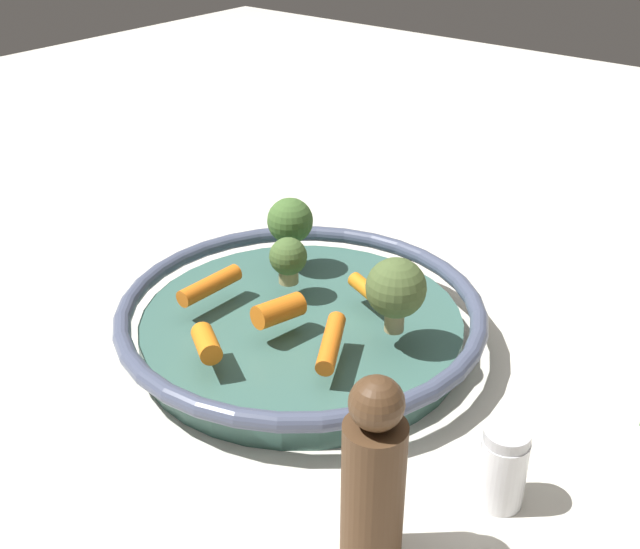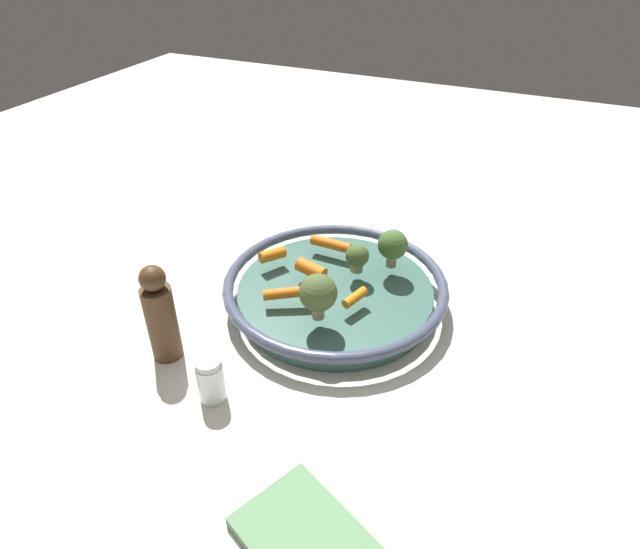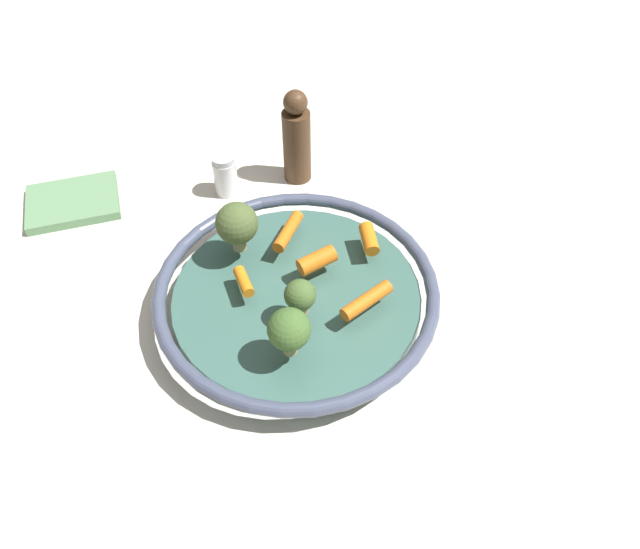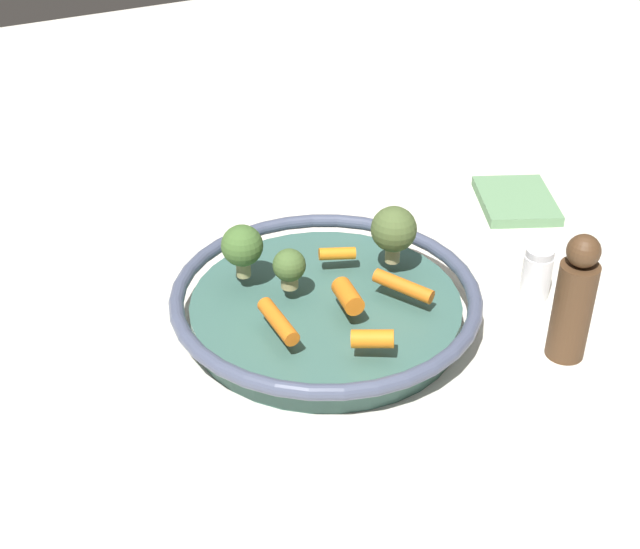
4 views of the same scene
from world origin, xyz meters
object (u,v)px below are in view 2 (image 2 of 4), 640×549
object	(u,v)px
baby_carrot_center	(311,269)
salt_shaker	(211,379)
baby_carrot_near_rim	(272,255)
broccoli_floret_small	(357,257)
baby_carrot_left	(287,293)
serving_bowl	(335,291)
baby_carrot_back	(331,244)
pepper_mill	(160,315)
baby_carrot_right	(355,297)
broccoli_floret_edge	(318,293)
dish_towel	(304,537)
broccoli_floret_mid	(393,245)

from	to	relation	value
baby_carrot_center	salt_shaker	bearing A→B (deg)	-97.11
baby_carrot_near_rim	broccoli_floret_small	size ratio (longest dim) A/B	0.92
baby_carrot_left	broccoli_floret_small	bearing A→B (deg)	57.07
serving_bowl	broccoli_floret_small	world-z (taller)	broccoli_floret_small
baby_carrot_back	pepper_mill	distance (m)	0.31
serving_bowl	baby_carrot_right	xyz separation A→B (m)	(0.05, -0.04, 0.03)
pepper_mill	baby_carrot_near_rim	bearing A→B (deg)	74.88
baby_carrot_center	pepper_mill	size ratio (longest dim) A/B	0.32
broccoli_floret_edge	dish_towel	world-z (taller)	broccoli_floret_edge
broccoli_floret_edge	broccoli_floret_small	bearing A→B (deg)	86.35
baby_carrot_right	baby_carrot_back	bearing A→B (deg)	126.72
dish_towel	broccoli_floret_mid	bearing A→B (deg)	96.95
broccoli_floret_mid	serving_bowl	bearing A→B (deg)	-133.81
baby_carrot_right	baby_carrot_near_rim	bearing A→B (deg)	163.14
broccoli_floret_edge	salt_shaker	size ratio (longest dim) A/B	1.06
serving_bowl	pepper_mill	xyz separation A→B (m)	(-0.17, -0.20, 0.04)
broccoli_floret_edge	pepper_mill	xyz separation A→B (m)	(-0.18, -0.11, -0.02)
baby_carrot_left	pepper_mill	bearing A→B (deg)	-133.58
baby_carrot_near_rim	broccoli_floret_small	bearing A→B (deg)	10.74
baby_carrot_center	salt_shaker	size ratio (longest dim) A/B	0.73
serving_bowl	baby_carrot_near_rim	distance (m)	0.12
baby_carrot_near_rim	pepper_mill	world-z (taller)	pepper_mill
baby_carrot_left	pepper_mill	size ratio (longest dim) A/B	0.47
salt_shaker	pepper_mill	size ratio (longest dim) A/B	0.44
salt_shaker	broccoli_floret_edge	bearing A→B (deg)	61.36
salt_shaker	dish_towel	distance (m)	0.23
baby_carrot_near_rim	broccoli_floret_mid	distance (m)	0.19
baby_carrot_left	pepper_mill	xyz separation A→B (m)	(-0.12, -0.13, 0.01)
baby_carrot_near_rim	broccoli_floret_edge	world-z (taller)	broccoli_floret_edge
serving_bowl	baby_carrot_right	distance (m)	0.07
baby_carrot_left	baby_carrot_near_rim	distance (m)	0.10
baby_carrot_near_rim	dish_towel	world-z (taller)	baby_carrot_near_rim
baby_carrot_back	pepper_mill	bearing A→B (deg)	-114.80
pepper_mill	serving_bowl	bearing A→B (deg)	49.80
baby_carrot_left	baby_carrot_center	size ratio (longest dim) A/B	1.47
baby_carrot_right	baby_carrot_center	bearing A→B (deg)	158.07
baby_carrot_left	baby_carrot_back	xyz separation A→B (m)	(0.01, 0.15, 0.00)
baby_carrot_right	pepper_mill	distance (m)	0.27
broccoli_floret_edge	broccoli_floret_small	world-z (taller)	broccoli_floret_edge
broccoli_floret_mid	dish_towel	size ratio (longest dim) A/B	0.49
baby_carrot_back	broccoli_floret_mid	world-z (taller)	broccoli_floret_mid
baby_carrot_near_rim	broccoli_floret_edge	distance (m)	0.17
baby_carrot_back	salt_shaker	distance (m)	0.32
broccoli_floret_small	broccoli_floret_mid	world-z (taller)	broccoli_floret_mid
broccoli_floret_mid	salt_shaker	xyz separation A→B (m)	(-0.13, -0.31, -0.05)
baby_carrot_right	baby_carrot_center	size ratio (longest dim) A/B	0.89
baby_carrot_back	broccoli_floret_edge	size ratio (longest dim) A/B	1.01
baby_carrot_back	dish_towel	world-z (taller)	baby_carrot_back
baby_carrot_right	baby_carrot_near_rim	size ratio (longest dim) A/B	0.99
baby_carrot_right	baby_carrot_center	distance (m)	0.09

